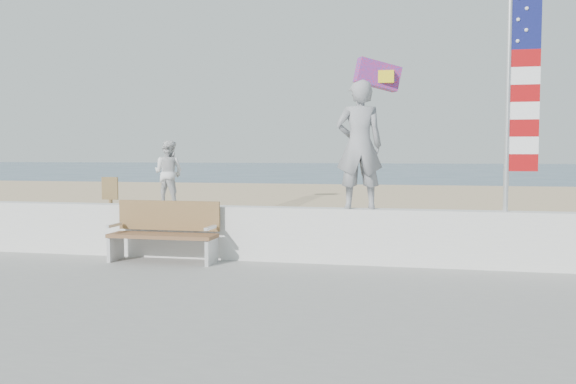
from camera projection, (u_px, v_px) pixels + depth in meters
name	position (u px, v px, depth m)	size (l,w,h in m)	color
ground	(246.00, 299.00, 8.30)	(220.00, 220.00, 0.00)	#324D65
sand	(335.00, 222.00, 17.08)	(90.00, 40.00, 0.08)	tan
seawall	(279.00, 234.00, 10.21)	(30.00, 0.35, 0.90)	silver
adult	(359.00, 145.00, 9.83)	(0.75, 0.50, 2.07)	gray
child	(168.00, 173.00, 10.55)	(0.55, 0.43, 1.12)	silver
bench	(165.00, 231.00, 10.15)	(1.80, 0.57, 1.00)	brown
flag	(517.00, 87.00, 9.28)	(0.50, 0.08, 3.50)	silver
parafoil_kite	(379.00, 75.00, 11.78)	(0.95, 0.63, 0.64)	red
sign	(111.00, 209.00, 11.33)	(0.32, 0.07, 1.46)	olive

